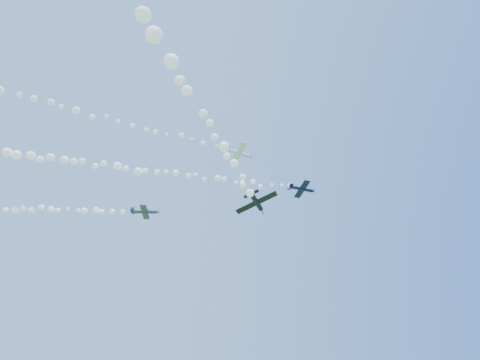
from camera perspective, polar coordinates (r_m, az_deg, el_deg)
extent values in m
cylinder|color=white|center=(86.63, -0.33, 3.91)|extent=(5.04, 2.96, 0.95)
cone|color=white|center=(87.57, 1.35, 3.39)|extent=(0.88, 0.90, 0.73)
cone|color=red|center=(87.70, 1.58, 3.32)|extent=(0.35, 0.34, 0.26)
cube|color=black|center=(87.67, 1.52, 3.34)|extent=(0.08, 0.58, 1.63)
cube|color=white|center=(86.62, -0.20, 3.83)|extent=(2.47, 6.36, 1.92)
cube|color=white|center=(85.96, -1.76, 4.37)|extent=(1.14, 2.29, 0.71)
cube|color=red|center=(86.31, -1.82, 4.58)|extent=(0.84, 0.51, 1.06)
sphere|color=black|center=(87.13, 0.09, 3.91)|extent=(0.74, 0.88, 0.80)
cylinder|color=#0C1138|center=(97.68, 8.66, -1.24)|extent=(6.02, 1.16, 1.25)
cone|color=#0C1138|center=(98.73, 10.41, -1.57)|extent=(0.79, 0.83, 0.84)
cone|color=white|center=(98.88, 10.65, -1.61)|extent=(0.33, 0.29, 0.30)
cube|color=black|center=(98.84, 10.58, -1.60)|extent=(0.19, 0.28, 1.88)
cube|color=#0C1138|center=(97.69, 8.80, -1.32)|extent=(1.60, 7.34, 0.80)
cube|color=#0C1138|center=(96.92, 7.19, -0.94)|extent=(0.88, 2.59, 0.33)
cube|color=white|center=(97.22, 7.13, -0.67)|extent=(1.02, 0.20, 1.25)
sphere|color=black|center=(98.17, 9.11, -1.15)|extent=(0.77, 0.78, 0.81)
cylinder|color=#33394B|center=(86.07, -13.52, -4.42)|extent=(5.24, 1.65, 0.84)
cone|color=#33394B|center=(85.67, -11.66, -4.47)|extent=(0.73, 0.79, 0.70)
cone|color=navy|center=(85.62, -11.40, -4.48)|extent=(0.30, 0.29, 0.25)
cube|color=black|center=(85.63, -11.47, -4.48)|extent=(0.10, 0.14, 1.64)
cube|color=#33394B|center=(85.99, -13.38, -4.48)|extent=(2.44, 6.52, 0.17)
cube|color=#33394B|center=(86.49, -15.04, -4.34)|extent=(1.13, 2.34, 0.09)
cube|color=navy|center=(86.72, -15.05, -4.06)|extent=(0.84, 0.23, 1.05)
sphere|color=black|center=(86.10, -13.01, -4.24)|extent=(0.74, 0.73, 0.64)
cylinder|color=black|center=(64.93, 2.29, -3.06)|extent=(2.15, 5.87, 0.98)
cone|color=black|center=(67.66, 3.03, -4.21)|extent=(0.92, 0.86, 0.80)
cone|color=gold|center=(68.04, 3.12, -4.36)|extent=(0.34, 0.35, 0.28)
cube|color=black|center=(67.94, 3.10, -4.32)|extent=(0.67, 0.40, 1.79)
cube|color=black|center=(65.08, 2.38, -3.24)|extent=(6.50, 4.96, 2.55)
cube|color=black|center=(62.71, 1.61, -2.00)|extent=(2.46, 2.01, 0.93)
cube|color=gold|center=(62.93, 1.43, -1.59)|extent=(0.91, 1.00, 1.15)
sphere|color=black|center=(65.82, 2.38, -3.12)|extent=(1.13, 1.06, 0.91)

